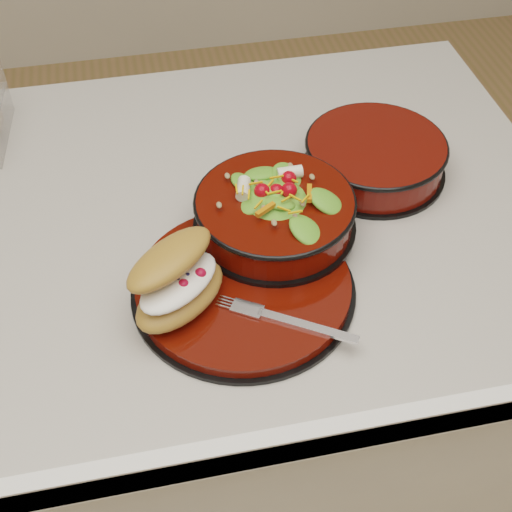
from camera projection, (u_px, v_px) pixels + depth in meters
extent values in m
cube|color=#AA7E44|center=(178.00, 511.00, 1.62)|extent=(4.00, 4.00, 0.01)
cube|color=silver|center=(159.00, 408.00, 1.31)|extent=(1.16, 0.66, 0.86)
cube|color=#B6B1A7|center=(127.00, 234.00, 0.99)|extent=(1.24, 0.74, 0.04)
cube|color=white|center=(155.00, 470.00, 0.74)|extent=(1.24, 0.02, 0.05)
cylinder|color=black|center=(243.00, 290.00, 0.88)|extent=(0.28, 0.28, 0.01)
cylinder|color=#4C0902|center=(243.00, 285.00, 0.88)|extent=(0.26, 0.26, 0.01)
torus|color=black|center=(253.00, 288.00, 0.87)|extent=(0.15, 0.15, 0.01)
cylinder|color=black|center=(274.00, 226.00, 0.93)|extent=(0.21, 0.21, 0.01)
cylinder|color=#4C0902|center=(275.00, 212.00, 0.92)|extent=(0.20, 0.20, 0.04)
torus|color=black|center=(275.00, 201.00, 0.90)|extent=(0.21, 0.21, 0.01)
ellipsoid|color=#4B8826|center=(275.00, 205.00, 0.91)|extent=(0.17, 0.17, 0.07)
sphere|color=red|center=(308.00, 177.00, 0.89)|extent=(0.02, 0.02, 0.02)
sphere|color=red|center=(268.00, 160.00, 0.91)|extent=(0.02, 0.02, 0.02)
sphere|color=red|center=(242.00, 186.00, 0.87)|extent=(0.02, 0.02, 0.02)
sphere|color=red|center=(283.00, 203.00, 0.85)|extent=(0.02, 0.02, 0.02)
cylinder|color=silver|center=(290.00, 160.00, 0.91)|extent=(0.03, 0.04, 0.02)
cylinder|color=silver|center=(243.00, 176.00, 0.89)|extent=(0.04, 0.03, 0.02)
cube|color=orange|center=(266.00, 197.00, 0.86)|extent=(0.03, 0.03, 0.01)
cube|color=orange|center=(310.00, 181.00, 0.88)|extent=(0.03, 0.02, 0.01)
ellipsoid|color=#A46F32|center=(180.00, 295.00, 0.83)|extent=(0.15, 0.14, 0.04)
ellipsoid|color=white|center=(179.00, 283.00, 0.82)|extent=(0.12, 0.12, 0.02)
ellipsoid|color=#A46F32|center=(175.00, 258.00, 0.81)|extent=(0.14, 0.13, 0.03)
sphere|color=red|center=(160.00, 282.00, 0.81)|extent=(0.01, 0.01, 0.01)
sphere|color=red|center=(183.00, 284.00, 0.81)|extent=(0.01, 0.01, 0.01)
sphere|color=red|center=(200.00, 273.00, 0.82)|extent=(0.01, 0.01, 0.01)
sphere|color=#191947|center=(171.00, 277.00, 0.81)|extent=(0.01, 0.01, 0.01)
sphere|color=#191947|center=(188.00, 276.00, 0.81)|extent=(0.01, 0.01, 0.01)
sphere|color=#191947|center=(179.00, 282.00, 0.81)|extent=(0.01, 0.01, 0.01)
cube|color=silver|center=(308.00, 326.00, 0.82)|extent=(0.11, 0.07, 0.00)
cube|color=silver|center=(247.00, 309.00, 0.84)|extent=(0.04, 0.04, 0.00)
cylinder|color=black|center=(373.00, 170.00, 1.05)|extent=(0.21, 0.21, 0.01)
cylinder|color=#520B05|center=(375.00, 156.00, 1.03)|extent=(0.20, 0.20, 0.05)
torus|color=black|center=(377.00, 145.00, 1.01)|extent=(0.20, 0.20, 0.01)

